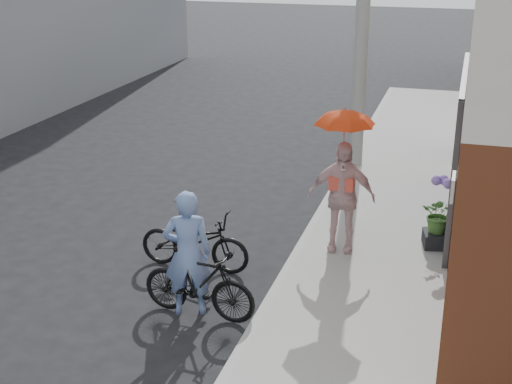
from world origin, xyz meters
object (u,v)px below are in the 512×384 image
at_px(kimono_woman, 341,197).
at_px(planter, 438,239).
at_px(officer, 188,253).
at_px(bike_left, 195,241).
at_px(bike_right, 199,284).

distance_m(kimono_woman, planter, 1.72).
xyz_separation_m(officer, planter, (3.03, 2.83, -0.62)).
xyz_separation_m(bike_left, bike_right, (0.57, -1.30, 0.03)).
height_order(bike_right, kimono_woman, kimono_woman).
distance_m(bike_right, kimono_woman, 2.78).
relative_size(officer, bike_left, 1.02).
height_order(officer, planter, officer).
height_order(officer, kimono_woman, kimono_woman).
relative_size(bike_left, kimono_woman, 0.98).
bearing_deg(kimono_woman, officer, -130.45).
relative_size(officer, planter, 3.94).
xyz_separation_m(officer, kimono_woman, (1.58, 2.29, 0.12)).
bearing_deg(officer, bike_left, -92.25).
xyz_separation_m(bike_right, kimono_woman, (1.42, 2.34, 0.51)).
height_order(bike_left, bike_right, bike_right).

